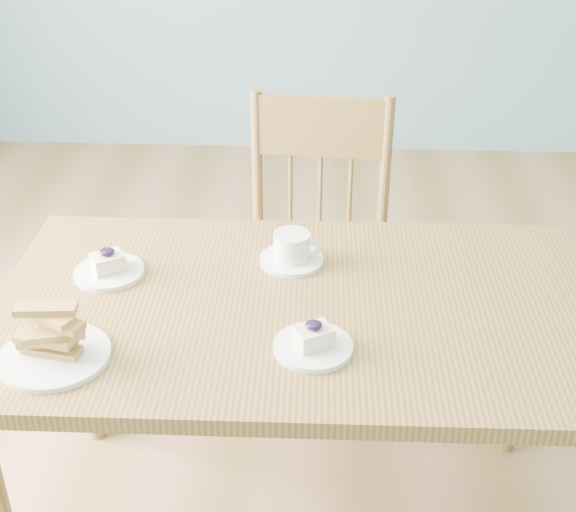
{
  "coord_description": "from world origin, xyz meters",
  "views": [
    {
      "loc": [
        -0.34,
        -1.61,
        1.74
      ],
      "look_at": [
        -0.41,
        -0.07,
        0.82
      ],
      "focal_mm": 50.0,
      "sensor_mm": 36.0,
      "label": 1
    }
  ],
  "objects_px": {
    "biscotti_plate": "(53,342)",
    "coffee_cup": "(292,250)",
    "dining_chair": "(315,255)",
    "cheesecake_plate_far": "(109,268)",
    "dining_table": "(298,329)",
    "cheesecake_plate_near": "(313,342)"
  },
  "relations": [
    {
      "from": "dining_chair",
      "to": "biscotti_plate",
      "type": "distance_m",
      "value": 1.03
    },
    {
      "from": "coffee_cup",
      "to": "cheesecake_plate_far",
      "type": "bearing_deg",
      "value": -164.38
    },
    {
      "from": "cheesecake_plate_near",
      "to": "cheesecake_plate_far",
      "type": "xyz_separation_m",
      "value": [
        -0.49,
        0.27,
        0.0
      ]
    },
    {
      "from": "coffee_cup",
      "to": "dining_chair",
      "type": "bearing_deg",
      "value": 88.88
    },
    {
      "from": "dining_table",
      "to": "dining_chair",
      "type": "xyz_separation_m",
      "value": [
        0.03,
        0.62,
        -0.17
      ]
    },
    {
      "from": "cheesecake_plate_near",
      "to": "cheesecake_plate_far",
      "type": "height_order",
      "value": "same"
    },
    {
      "from": "dining_chair",
      "to": "cheesecake_plate_near",
      "type": "xyz_separation_m",
      "value": [
        0.01,
        -0.79,
        0.26
      ]
    },
    {
      "from": "dining_chair",
      "to": "cheesecake_plate_near",
      "type": "bearing_deg",
      "value": -85.2
    },
    {
      "from": "coffee_cup",
      "to": "biscotti_plate",
      "type": "relative_size",
      "value": 0.69
    },
    {
      "from": "dining_table",
      "to": "dining_chair",
      "type": "height_order",
      "value": "dining_chair"
    },
    {
      "from": "dining_table",
      "to": "cheesecake_plate_far",
      "type": "bearing_deg",
      "value": 167.03
    },
    {
      "from": "cheesecake_plate_far",
      "to": "coffee_cup",
      "type": "height_order",
      "value": "coffee_cup"
    },
    {
      "from": "biscotti_plate",
      "to": "coffee_cup",
      "type": "bearing_deg",
      "value": 40.92
    },
    {
      "from": "dining_chair",
      "to": "biscotti_plate",
      "type": "relative_size",
      "value": 4.26
    },
    {
      "from": "dining_table",
      "to": "coffee_cup",
      "type": "height_order",
      "value": "coffee_cup"
    },
    {
      "from": "cheesecake_plate_near",
      "to": "cheesecake_plate_far",
      "type": "relative_size",
      "value": 0.99
    },
    {
      "from": "cheesecake_plate_far",
      "to": "coffee_cup",
      "type": "distance_m",
      "value": 0.44
    },
    {
      "from": "cheesecake_plate_far",
      "to": "biscotti_plate",
      "type": "xyz_separation_m",
      "value": [
        -0.03,
        -0.32,
        0.02
      ]
    },
    {
      "from": "cheesecake_plate_near",
      "to": "cheesecake_plate_far",
      "type": "distance_m",
      "value": 0.56
    },
    {
      "from": "coffee_cup",
      "to": "biscotti_plate",
      "type": "distance_m",
      "value": 0.61
    },
    {
      "from": "dining_table",
      "to": "biscotti_plate",
      "type": "height_order",
      "value": "biscotti_plate"
    },
    {
      "from": "dining_table",
      "to": "coffee_cup",
      "type": "relative_size",
      "value": 8.85
    }
  ]
}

